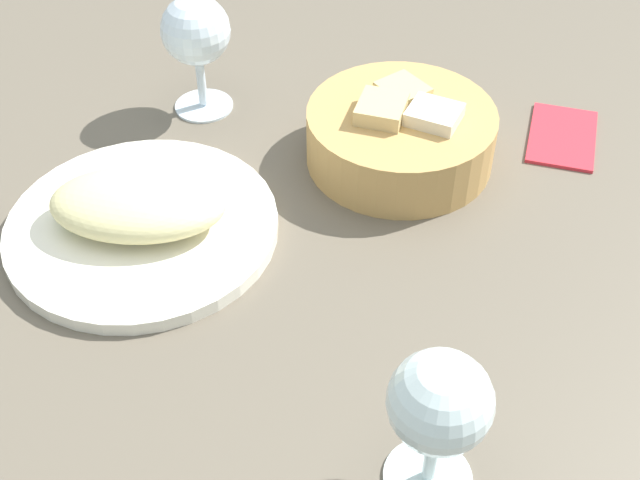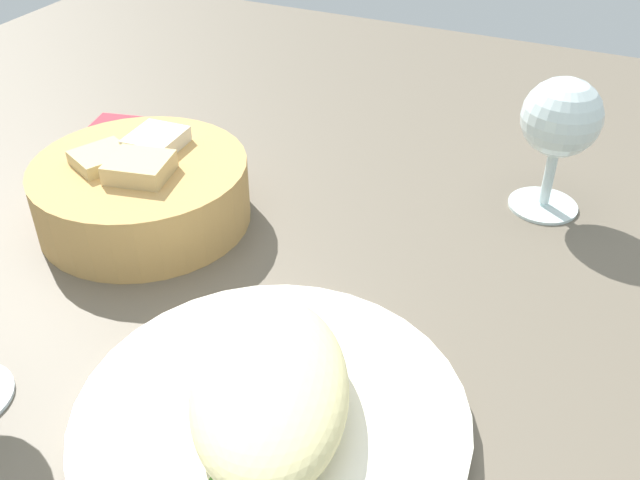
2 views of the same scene
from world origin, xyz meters
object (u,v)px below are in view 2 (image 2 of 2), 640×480
(plate, at_px, (272,417))
(wine_glass_near, at_px, (560,124))
(folded_napkin, at_px, (134,130))
(bread_basket, at_px, (142,190))

(plate, distance_m, wine_glass_near, 0.37)
(folded_napkin, bearing_deg, wine_glass_near, 171.78)
(wine_glass_near, distance_m, folded_napkin, 0.46)
(plate, xyz_separation_m, folded_napkin, (0.31, 0.34, -0.00))
(wine_glass_near, bearing_deg, bread_basket, 118.03)
(bread_basket, relative_size, wine_glass_near, 1.49)
(bread_basket, distance_m, wine_glass_near, 0.38)
(plate, relative_size, wine_glass_near, 1.99)
(wine_glass_near, relative_size, folded_napkin, 1.19)
(plate, relative_size, bread_basket, 1.33)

